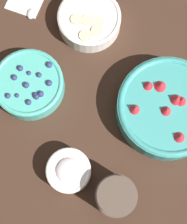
{
  "coord_description": "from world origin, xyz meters",
  "views": [
    {
      "loc": [
        0.29,
        0.1,
        0.91
      ],
      "look_at": [
        0.08,
        0.03,
        0.04
      ],
      "focal_mm": 60.0,
      "sensor_mm": 36.0,
      "label": 1
    }
  ],
  "objects_px": {
    "bowl_bananas": "(89,20)",
    "bowl_cream": "(69,171)",
    "bowl_blueberries": "(29,84)",
    "bowl_strawberries": "(168,108)",
    "jar_chocolate": "(115,196)"
  },
  "relations": [
    {
      "from": "bowl_bananas",
      "to": "bowl_cream",
      "type": "bearing_deg",
      "value": 10.22
    },
    {
      "from": "bowl_blueberries",
      "to": "bowl_cream",
      "type": "bearing_deg",
      "value": 42.64
    },
    {
      "from": "bowl_strawberries",
      "to": "bowl_blueberries",
      "type": "height_order",
      "value": "bowl_strawberries"
    },
    {
      "from": "bowl_strawberries",
      "to": "bowl_blueberries",
      "type": "bearing_deg",
      "value": -83.48
    },
    {
      "from": "bowl_bananas",
      "to": "bowl_cream",
      "type": "relative_size",
      "value": 1.57
    },
    {
      "from": "bowl_cream",
      "to": "bowl_blueberries",
      "type": "bearing_deg",
      "value": -137.36
    },
    {
      "from": "bowl_strawberries",
      "to": "jar_chocolate",
      "type": "xyz_separation_m",
      "value": [
        0.24,
        -0.06,
        0.0
      ]
    },
    {
      "from": "bowl_cream",
      "to": "bowl_bananas",
      "type": "bearing_deg",
      "value": -169.78
    },
    {
      "from": "jar_chocolate",
      "to": "bowl_bananas",
      "type": "bearing_deg",
      "value": -155.27
    },
    {
      "from": "bowl_cream",
      "to": "jar_chocolate",
      "type": "distance_m",
      "value": 0.12
    },
    {
      "from": "bowl_blueberries",
      "to": "bowl_cream",
      "type": "xyz_separation_m",
      "value": [
        0.17,
        0.16,
        0.0
      ]
    },
    {
      "from": "jar_chocolate",
      "to": "bowl_cream",
      "type": "bearing_deg",
      "value": -101.41
    },
    {
      "from": "bowl_blueberries",
      "to": "bowl_bananas",
      "type": "bearing_deg",
      "value": 156.91
    },
    {
      "from": "bowl_strawberries",
      "to": "jar_chocolate",
      "type": "relative_size",
      "value": 2.64
    },
    {
      "from": "bowl_strawberries",
      "to": "bowl_cream",
      "type": "xyz_separation_m",
      "value": [
        0.21,
        -0.18,
        -0.01
      ]
    }
  ]
}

